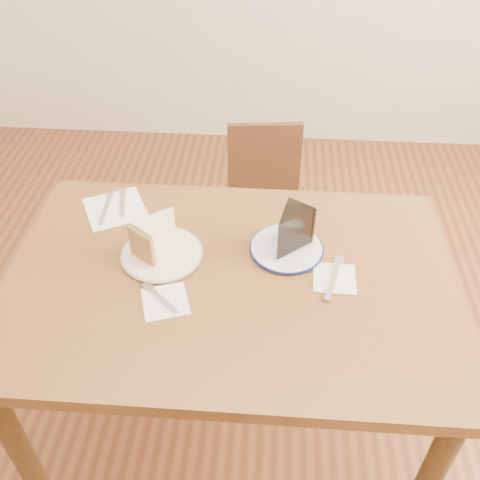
% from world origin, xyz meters
% --- Properties ---
extents(ground, '(4.00, 4.00, 0.00)m').
position_xyz_m(ground, '(0.00, 0.00, 0.00)').
color(ground, '#472212').
rests_on(ground, ground).
extents(table, '(1.20, 0.80, 0.75)m').
position_xyz_m(table, '(0.00, 0.00, 0.65)').
color(table, '#4A2A14').
rests_on(table, ground).
extents(chair_far, '(0.39, 0.39, 0.72)m').
position_xyz_m(chair_far, '(0.08, 0.77, 0.40)').
color(chair_far, black).
rests_on(chair_far, ground).
extents(plate_cream, '(0.22, 0.22, 0.01)m').
position_xyz_m(plate_cream, '(-0.19, 0.07, 0.76)').
color(plate_cream, silver).
rests_on(plate_cream, table).
extents(plate_navy, '(0.20, 0.20, 0.01)m').
position_xyz_m(plate_navy, '(0.15, 0.11, 0.76)').
color(plate_navy, white).
rests_on(plate_navy, table).
extents(carrot_cake, '(0.14, 0.15, 0.09)m').
position_xyz_m(carrot_cake, '(-0.20, 0.09, 0.81)').
color(carrot_cake, '#FCEBD0').
rests_on(carrot_cake, plate_cream).
extents(chocolate_cake, '(0.13, 0.14, 0.11)m').
position_xyz_m(chocolate_cake, '(0.15, 0.11, 0.82)').
color(chocolate_cake, black).
rests_on(chocolate_cake, plate_navy).
extents(napkin_cream, '(0.14, 0.14, 0.00)m').
position_xyz_m(napkin_cream, '(-0.15, -0.10, 0.75)').
color(napkin_cream, white).
rests_on(napkin_cream, table).
extents(napkin_navy, '(0.12, 0.12, 0.00)m').
position_xyz_m(napkin_navy, '(0.28, 0.01, 0.75)').
color(napkin_navy, white).
rests_on(napkin_navy, table).
extents(napkin_spare, '(0.23, 0.23, 0.00)m').
position_xyz_m(napkin_spare, '(-0.37, 0.26, 0.75)').
color(napkin_spare, white).
rests_on(napkin_spare, table).
extents(fork_cream, '(0.11, 0.10, 0.00)m').
position_xyz_m(fork_cream, '(-0.17, -0.10, 0.76)').
color(fork_cream, silver).
rests_on(fork_cream, napkin_cream).
extents(knife_navy, '(0.06, 0.17, 0.00)m').
position_xyz_m(knife_navy, '(0.27, 0.01, 0.76)').
color(knife_navy, silver).
rests_on(knife_navy, napkin_navy).
extents(fork_spare, '(0.04, 0.14, 0.00)m').
position_xyz_m(fork_spare, '(-0.36, 0.29, 0.76)').
color(fork_spare, silver).
rests_on(fork_spare, napkin_spare).
extents(knife_spare, '(0.02, 0.16, 0.00)m').
position_xyz_m(knife_spare, '(-0.40, 0.25, 0.76)').
color(knife_spare, silver).
rests_on(knife_spare, napkin_spare).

